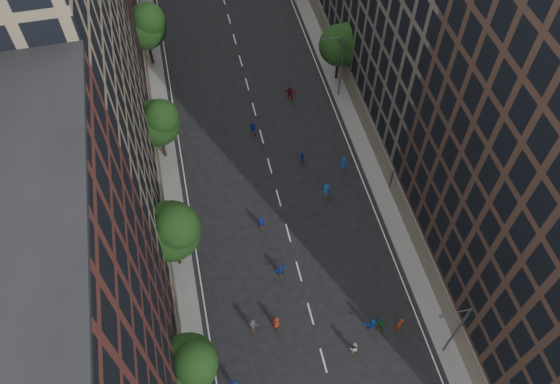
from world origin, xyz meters
The scene contains 24 objects.
ground centered at (0.00, 40.00, 0.00)m, with size 240.00×240.00×0.00m, color black.
sidewalk_left centered at (-12.00, 47.50, 0.07)m, with size 4.00×105.00×0.15m, color slate.
sidewalk_right centered at (12.00, 47.50, 0.07)m, with size 4.00×105.00×0.15m, color slate.
bldg_left_b centered at (-19.00, 35.00, 17.00)m, with size 14.00×26.00×34.00m, color #8A765A.
tree_left_1 centered at (-11.02, 13.86, 5.55)m, with size 4.80×4.80×8.21m.
tree_left_2 centered at (-10.99, 25.83, 6.36)m, with size 5.60×5.60×9.45m.
tree_left_3 centered at (-11.02, 39.85, 5.82)m, with size 5.00×5.00×8.58m.
tree_left_4 centered at (-11.00, 55.84, 6.10)m, with size 5.40×5.40×9.08m.
tree_right_a centered at (11.38, 47.85, 5.63)m, with size 5.00×5.00×8.39m.
streetlamp_near centered at (10.37, 12.00, 5.17)m, with size 2.64×0.22×9.06m.
streetlamp_far centered at (10.37, 45.00, 5.17)m, with size 2.64×0.22×9.06m.
skater_5 centered at (4.98, 15.40, 0.90)m, with size 1.66×0.53×1.79m, color #143FA3.
skater_6 centered at (-3.35, 17.55, 0.82)m, with size 0.80×0.52×1.64m, color maroon.
skater_7 centered at (7.40, 14.85, 0.97)m, with size 0.71×0.46×1.94m, color maroon.
skater_8 centered at (2.74, 13.72, 0.83)m, with size 0.81×0.63×1.67m, color beige.
skater_9 centered at (-5.52, 17.72, 0.87)m, with size 1.12×0.64×1.73m, color #39383D.
skater_10 centered at (5.80, 15.30, 0.85)m, with size 0.99×0.41×1.70m, color #1C602D.
skater_11 centered at (-1.81, 22.61, 0.77)m, with size 1.42×0.45×1.54m, color #163BB2.
skater_12 centered at (7.89, 33.93, 0.81)m, with size 0.79×0.51×1.62m, color #1445A2.
skater_13 centered at (-2.58, 28.34, 0.82)m, with size 0.60×0.39×1.64m, color #11188F.
skater_14 centered at (3.56, 35.69, 0.81)m, with size 0.79×0.61×1.62m, color #142CAA.
skater_15 centered at (5.01, 30.66, 0.88)m, with size 1.13×0.65×1.76m, color #13479C.
skater_16 centered at (-0.80, 41.19, 0.89)m, with size 1.04×0.43×1.78m, color #162EB4.
skater_17 centered at (4.70, 45.84, 0.91)m, with size 1.69×0.54×1.82m, color maroon.
Camera 1 is at (-7.31, -1.36, 47.63)m, focal length 35.00 mm.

